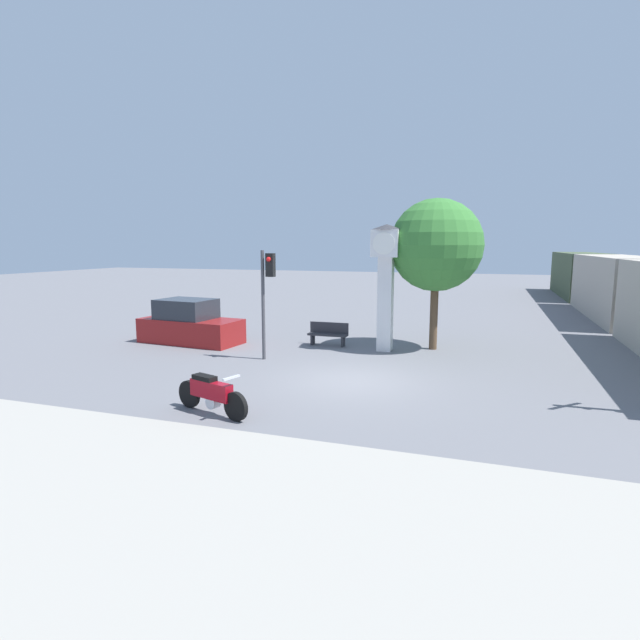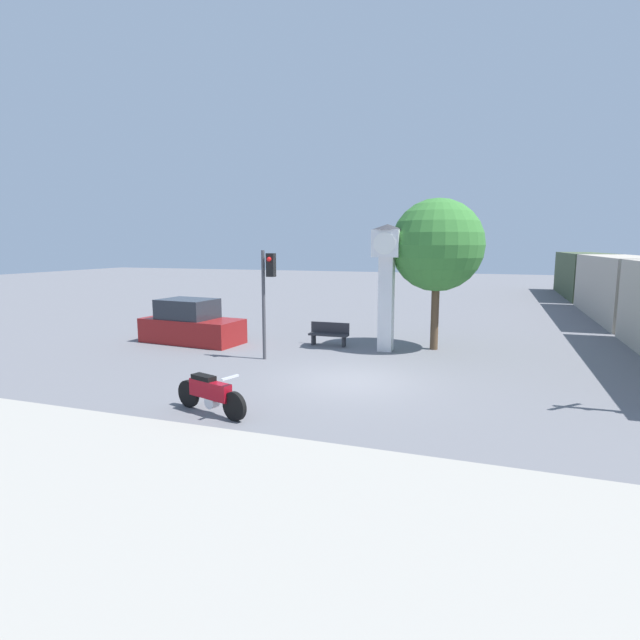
{
  "view_description": "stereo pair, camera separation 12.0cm",
  "coord_description": "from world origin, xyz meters",
  "views": [
    {
      "loc": [
        3.72,
        -13.92,
        3.99
      ],
      "look_at": [
        -1.14,
        0.42,
        1.72
      ],
      "focal_mm": 28.0,
      "sensor_mm": 36.0,
      "label": 1
    },
    {
      "loc": [
        3.84,
        -13.89,
        3.99
      ],
      "look_at": [
        -1.14,
        0.42,
        1.72
      ],
      "focal_mm": 28.0,
      "sensor_mm": 36.0,
      "label": 2
    }
  ],
  "objects": [
    {
      "name": "ground_plane",
      "position": [
        0.0,
        0.0,
        0.0
      ],
      "size": [
        120.0,
        120.0,
        0.0
      ],
      "primitive_type": "plane",
      "color": "slate"
    },
    {
      "name": "sidewalk_strip",
      "position": [
        0.0,
        -7.91,
        0.05
      ],
      "size": [
        36.0,
        6.0,
        0.1
      ],
      "color": "#9E998E",
      "rests_on": "ground_plane"
    },
    {
      "name": "motorcycle",
      "position": [
        -2.41,
        -3.91,
        0.49
      ],
      "size": [
        2.24,
        0.87,
        1.02
      ],
      "rotation": [
        0.0,
        0.0,
        -0.31
      ],
      "color": "black",
      "rests_on": "ground_plane"
    },
    {
      "name": "clock_tower",
      "position": [
        0.05,
        4.58,
        3.15
      ],
      "size": [
        1.21,
        1.21,
        4.76
      ],
      "color": "white",
      "rests_on": "ground_plane"
    },
    {
      "name": "freight_train",
      "position": [
        10.42,
        17.43,
        1.7
      ],
      "size": [
        2.8,
        37.02,
        3.4
      ],
      "color": "#ADA393",
      "rests_on": "ground_plane"
    },
    {
      "name": "traffic_light",
      "position": [
        -3.54,
        1.76,
        2.64
      ],
      "size": [
        0.5,
        0.35,
        3.82
      ],
      "color": "#47474C",
      "rests_on": "ground_plane"
    },
    {
      "name": "street_tree",
      "position": [
        1.77,
        5.45,
        3.98
      ],
      "size": [
        3.48,
        3.48,
        5.74
      ],
      "color": "brown",
      "rests_on": "ground_plane"
    },
    {
      "name": "bench",
      "position": [
        -2.29,
        4.83,
        0.49
      ],
      "size": [
        1.6,
        0.44,
        0.92
      ],
      "color": "#2D2D33",
      "rests_on": "ground_plane"
    },
    {
      "name": "parked_car",
      "position": [
        -7.88,
        3.55,
        0.75
      ],
      "size": [
        4.35,
        2.2,
        1.8
      ],
      "rotation": [
        0.0,
        0.0,
        -0.1
      ],
      "color": "maroon",
      "rests_on": "ground_plane"
    }
  ]
}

